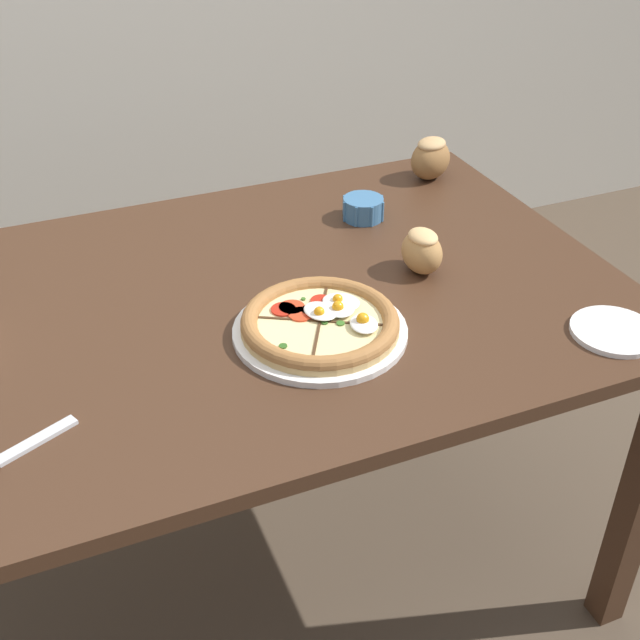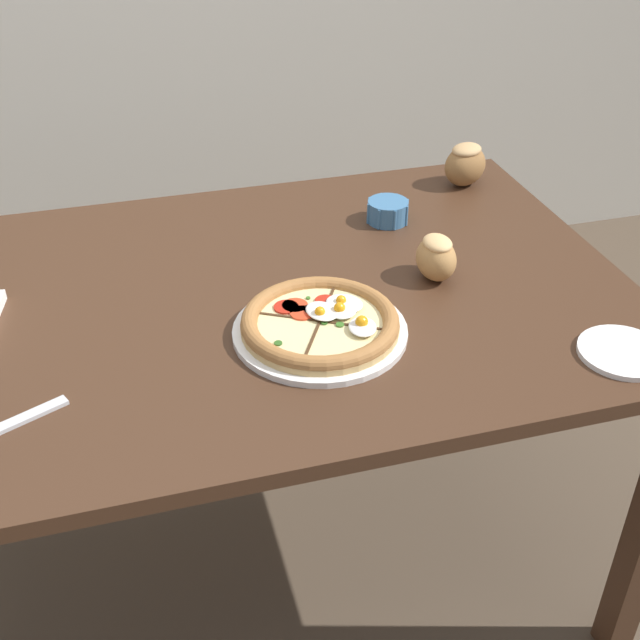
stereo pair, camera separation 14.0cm
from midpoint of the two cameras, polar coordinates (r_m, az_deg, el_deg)
name	(u,v)px [view 1 (the left image)]	position (r m, az deg, el deg)	size (l,w,h in m)	color
ground_plane	(252,566)	(2.03, -6.95, -17.07)	(12.00, 12.00, 0.00)	brown
dining_table	(235,340)	(1.57, -8.60, -1.50)	(1.50, 0.95, 0.76)	#422819
pizza	(321,324)	(1.40, -2.81, -0.40)	(0.31, 0.31, 0.05)	white
ramekin_bowl	(363,208)	(1.79, 0.84, 7.93)	(0.10, 0.10, 0.05)	teal
bread_piece_near	(422,250)	(1.58, 4.76, 4.89)	(0.07, 0.10, 0.09)	#B27F47
bread_piece_mid	(431,158)	(1.98, 5.85, 11.37)	(0.14, 0.13, 0.10)	olive
knife_main	(6,457)	(1.28, -24.44, -9.02)	(0.21, 0.11, 0.01)	silver
side_saucer	(614,331)	(1.48, 17.70, -0.86)	(0.15, 0.15, 0.01)	white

